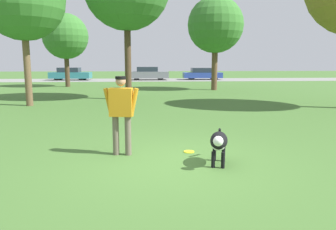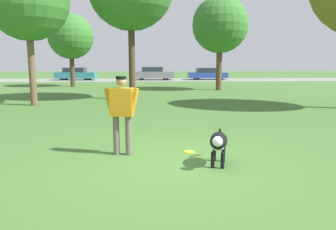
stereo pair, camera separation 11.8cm
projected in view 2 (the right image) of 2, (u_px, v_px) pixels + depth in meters
The scene contains 10 objects.
ground_plane at pixel (171, 162), 6.37m from camera, with size 120.00×120.00×0.00m, color #426B2D.
far_road_strip at pixel (155, 80), 34.65m from camera, with size 120.00×6.00×0.01m.
person at pixel (122, 108), 6.74m from camera, with size 0.74×0.29×1.64m.
dog at pixel (219, 142), 6.12m from camera, with size 0.49×1.09×0.64m.
frisbee at pixel (189, 152), 7.07m from camera, with size 0.23×0.23×0.02m.
tree_far_right at pixel (220, 25), 21.79m from camera, with size 3.74×3.74×6.23m.
tree_far_left at pixel (71, 37), 24.91m from camera, with size 3.43×3.43×5.53m.
parked_car_teal at pixel (76, 74), 34.30m from camera, with size 4.22×1.87×1.31m.
parked_car_grey at pixel (153, 74), 34.49m from camera, with size 4.21×1.92×1.38m.
parked_car_blue at pixel (207, 74), 35.09m from camera, with size 4.10×1.86×1.26m.
Camera 2 is at (-0.36, -6.13, 1.94)m, focal length 35.00 mm.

